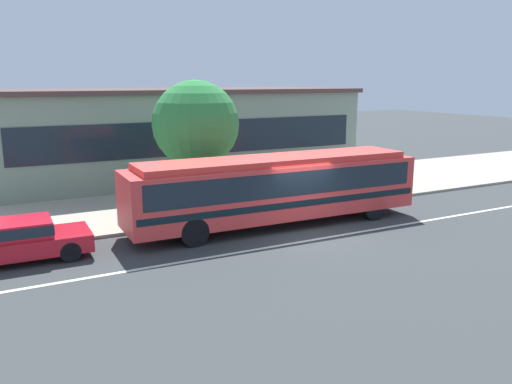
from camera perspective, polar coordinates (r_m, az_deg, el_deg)
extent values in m
plane|color=#34393A|center=(19.14, 5.60, -4.55)|extent=(120.00, 120.00, 0.00)
cube|color=#A29887|center=(24.90, -3.01, -0.40)|extent=(60.00, 8.00, 0.12)
cube|color=silver|center=(18.50, 6.96, -5.17)|extent=(56.00, 0.16, 0.01)
cube|color=#DA3938|center=(19.75, 2.20, 0.33)|extent=(11.64, 2.64, 2.02)
cube|color=red|center=(19.54, 2.22, 3.56)|extent=(10.71, 2.33, 0.24)
cube|color=#19232D|center=(19.67, 2.21, 1.48)|extent=(10.94, 2.65, 0.89)
cube|color=black|center=(19.83, 2.19, -0.70)|extent=(11.41, 2.66, 0.24)
cube|color=#19232D|center=(22.95, 14.91, 2.63)|extent=(0.16, 2.11, 0.97)
cylinder|color=black|center=(22.90, 9.58, -0.56)|extent=(1.01, 0.30, 1.00)
cylinder|color=black|center=(21.27, 12.93, -1.69)|extent=(1.01, 0.30, 1.00)
cylinder|color=black|center=(19.50, -8.97, -2.79)|extent=(1.01, 0.30, 1.00)
cylinder|color=black|center=(17.56, -6.85, -4.42)|extent=(1.01, 0.30, 1.00)
cube|color=red|center=(17.69, -24.72, -5.32)|extent=(4.27, 1.93, 0.55)
cube|color=red|center=(17.55, -25.57, -3.75)|extent=(2.40, 1.67, 0.50)
cube|color=#19232D|center=(17.54, -25.57, -3.67)|extent=(2.45, 1.69, 0.32)
cylinder|color=black|center=(18.60, -20.47, -4.76)|extent=(0.64, 0.23, 0.64)
cylinder|color=black|center=(17.05, -19.83, -6.24)|extent=(0.64, 0.23, 0.64)
cylinder|color=#1A2C48|center=(23.77, 9.36, 0.05)|extent=(0.14, 0.14, 0.86)
cylinder|color=#1A2C48|center=(23.71, 9.00, 0.03)|extent=(0.14, 0.14, 0.86)
cylinder|color=#3171C3|center=(23.60, 9.24, 1.74)|extent=(0.42, 0.42, 0.58)
sphere|color=tan|center=(23.54, 9.27, 2.68)|extent=(0.21, 0.21, 0.21)
cylinder|color=#66614F|center=(21.86, 0.98, -0.82)|extent=(0.14, 0.14, 0.90)
cylinder|color=#66614F|center=(21.76, 1.29, -0.88)|extent=(0.14, 0.14, 0.90)
cylinder|color=#935799|center=(21.65, 1.15, 1.14)|extent=(0.43, 0.43, 0.64)
sphere|color=tan|center=(21.57, 1.15, 2.28)|extent=(0.23, 0.23, 0.23)
cylinder|color=gray|center=(23.82, 8.88, 1.79)|extent=(0.08, 0.08, 2.25)
cube|color=yellow|center=(23.67, 8.95, 3.99)|extent=(0.17, 0.43, 0.56)
cylinder|color=brown|center=(22.46, -6.52, 1.28)|extent=(0.39, 0.39, 2.29)
sphere|color=#2E833E|center=(22.12, -6.67, 7.48)|extent=(3.68, 3.68, 3.68)
cube|color=gray|center=(30.35, -8.80, 6.24)|extent=(20.02, 7.76, 4.80)
cube|color=#19232D|center=(26.69, -6.06, 6.02)|extent=(18.41, 0.04, 1.73)
cube|color=#493635|center=(30.20, -8.96, 11.00)|extent=(20.42, 8.16, 0.24)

